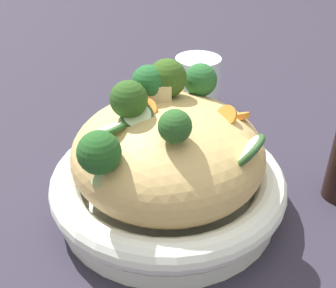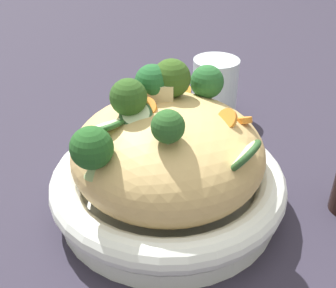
% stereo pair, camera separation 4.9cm
% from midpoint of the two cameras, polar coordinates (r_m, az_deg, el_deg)
% --- Properties ---
extents(ground_plane, '(3.00, 3.00, 0.00)m').
position_cam_midpoint_polar(ground_plane, '(0.55, 2.60, -8.31)').
color(ground_plane, '#2B2635').
extents(serving_bowl, '(0.29, 0.29, 0.06)m').
position_cam_midpoint_polar(serving_bowl, '(0.53, 2.68, -5.80)').
color(serving_bowl, white).
rests_on(serving_bowl, ground_plane).
extents(noodle_heap, '(0.23, 0.23, 0.12)m').
position_cam_midpoint_polar(noodle_heap, '(0.50, 2.82, -1.22)').
color(noodle_heap, tan).
rests_on(noodle_heap, serving_bowl).
extents(broccoli_florets, '(0.20, 0.22, 0.09)m').
position_cam_midpoint_polar(broccoli_florets, '(0.48, 1.19, 6.13)').
color(broccoli_florets, '#98B76D').
rests_on(broccoli_florets, serving_bowl).
extents(carrot_coins, '(0.13, 0.14, 0.04)m').
position_cam_midpoint_polar(carrot_coins, '(0.49, 6.27, 4.66)').
color(carrot_coins, orange).
rests_on(carrot_coins, serving_bowl).
extents(zucchini_slices, '(0.13, 0.18, 0.06)m').
position_cam_midpoint_polar(zucchini_slices, '(0.44, 4.45, 0.78)').
color(zucchini_slices, beige).
rests_on(zucchini_slices, serving_bowl).
extents(chicken_chunks, '(0.04, 0.06, 0.03)m').
position_cam_midpoint_polar(chicken_chunks, '(0.49, 0.71, 6.57)').
color(chicken_chunks, beige).
rests_on(chicken_chunks, serving_bowl).
extents(drinking_glass, '(0.08, 0.08, 0.10)m').
position_cam_midpoint_polar(drinking_glass, '(0.74, 8.31, 7.57)').
color(drinking_glass, silver).
rests_on(drinking_glass, ground_plane).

